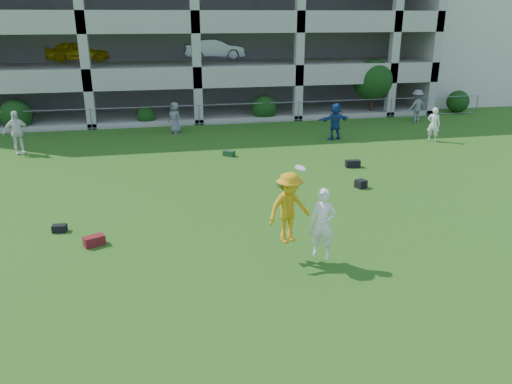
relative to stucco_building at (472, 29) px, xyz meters
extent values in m
plane|color=#235114|center=(-23.00, -28.00, -5.00)|extent=(100.00, 100.00, 0.00)
cube|color=beige|center=(0.00, 0.00, 0.00)|extent=(16.00, 14.00, 10.00)
imported|color=silver|center=(-31.73, -13.77, -4.00)|extent=(1.26, 0.95, 1.99)
imported|color=slate|center=(-24.46, -10.79, -4.17)|extent=(0.92, 0.96, 1.66)
imported|color=navy|center=(-16.52, -13.94, -4.06)|extent=(1.82, 0.91, 1.88)
imported|color=white|center=(-11.81, -15.35, -4.14)|extent=(0.75, 0.72, 1.72)
imported|color=slate|center=(-10.18, -10.63, -4.05)|extent=(1.37, 0.99, 1.90)
cube|color=#51130D|center=(-27.42, -24.57, -4.86)|extent=(0.62, 0.50, 0.28)
cube|color=black|center=(-28.51, -23.40, -4.89)|extent=(0.42, 0.29, 0.22)
cube|color=#163D17|center=(-20.94, -20.83, -4.87)|extent=(0.59, 0.49, 0.26)
cube|color=black|center=(-18.23, -21.44, -4.85)|extent=(0.45, 0.45, 0.30)
cube|color=black|center=(-17.51, -18.88, -4.85)|extent=(0.63, 0.36, 0.30)
cube|color=#183915|center=(-22.34, -16.08, -4.88)|extent=(0.58, 0.54, 0.25)
imported|color=orange|center=(-22.40, -26.55, -3.52)|extent=(1.36, 1.05, 1.85)
imported|color=white|center=(-21.60, -26.85, -3.90)|extent=(0.79, 0.73, 1.82)
cylinder|color=white|center=(-22.12, -26.49, -2.51)|extent=(0.28, 0.27, 0.16)
cube|color=#9E998C|center=(-23.00, 4.75, 1.00)|extent=(30.00, 0.50, 12.00)
cube|color=#9E998C|center=(-8.25, -2.00, 1.00)|extent=(0.50, 14.00, 12.00)
cube|color=#9E998C|center=(-23.00, -2.00, -4.85)|extent=(30.00, 14.00, 0.30)
cube|color=#9E998C|center=(-23.00, -2.00, -1.85)|extent=(30.00, 14.00, 0.30)
cube|color=#9E998C|center=(-23.00, -2.00, 1.15)|extent=(30.00, 14.00, 0.30)
cube|color=#9E998C|center=(-23.00, -8.85, -2.45)|extent=(30.00, 0.30, 0.90)
cube|color=#9E998C|center=(-23.00, -8.85, 0.55)|extent=(30.00, 0.30, 0.90)
cube|color=#9E998C|center=(-29.00, -8.75, 1.00)|extent=(0.50, 0.50, 12.00)
cube|color=#9E998C|center=(-23.00, -8.75, 1.00)|extent=(0.50, 0.50, 12.00)
cube|color=#9E998C|center=(-17.00, -8.75, 1.00)|extent=(0.50, 0.50, 12.00)
cube|color=#9E998C|center=(-11.00, -8.75, 1.00)|extent=(0.50, 0.50, 12.00)
cube|color=#605E59|center=(-23.00, 0.00, 1.00)|extent=(29.00, 9.00, 11.60)
imported|color=#DEBA0B|center=(-29.90, -4.00, -1.04)|extent=(3.97, 1.81, 1.32)
imported|color=#ABADB2|center=(-21.41, -4.00, -1.04)|extent=(4.07, 1.59, 1.32)
cylinder|color=gray|center=(-29.00, -9.00, -4.40)|extent=(0.06, 0.06, 1.20)
cylinder|color=gray|center=(-23.00, -9.00, -4.40)|extent=(0.06, 0.06, 1.20)
cylinder|color=gray|center=(-17.00, -9.00, -4.40)|extent=(0.06, 0.06, 1.20)
cylinder|color=gray|center=(-11.00, -9.00, -4.40)|extent=(0.06, 0.06, 1.20)
cylinder|color=gray|center=(-5.00, -9.00, -4.40)|extent=(0.06, 0.06, 1.20)
cylinder|color=gray|center=(-23.00, -9.00, -3.85)|extent=(36.00, 0.04, 0.04)
cylinder|color=gray|center=(-23.00, -9.00, -4.92)|extent=(36.00, 0.04, 0.04)
sphere|color=#163D11|center=(-33.00, -8.40, -4.12)|extent=(1.76, 1.76, 1.76)
sphere|color=#163D11|center=(-26.00, -8.40, -4.45)|extent=(1.10, 1.10, 1.10)
sphere|color=#163D11|center=(-19.00, -8.40, -4.23)|extent=(1.54, 1.54, 1.54)
cylinder|color=#382314|center=(-12.00, -8.20, -4.02)|extent=(0.16, 0.16, 1.96)
sphere|color=#163D11|center=(-12.00, -8.20, -2.76)|extent=(2.52, 2.52, 2.52)
sphere|color=#163D11|center=(-6.00, -8.40, -4.29)|extent=(1.43, 1.43, 1.43)
camera|label=1|loc=(-25.56, -37.77, 1.02)|focal=35.00mm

